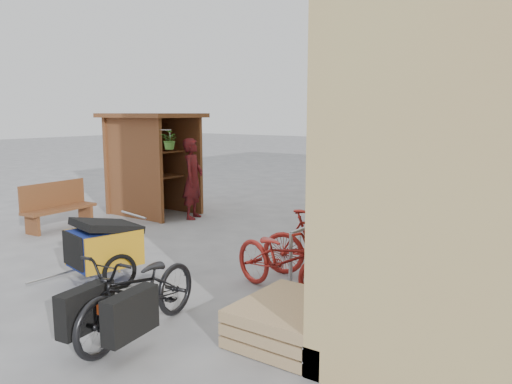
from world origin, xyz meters
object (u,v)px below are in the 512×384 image
Objects in this scene: bike_0 at (284,259)px; cargo_bike at (139,293)px; person_kiosk at (193,179)px; bike_2 at (343,236)px; bike_3 at (367,227)px; bench at (57,205)px; child_trailer at (104,245)px; pallet_stack at (290,321)px; bike_4 at (374,218)px; shopping_carts at (470,188)px; bike_7 at (408,206)px; bike_1 at (317,245)px; bike_5 at (389,216)px; bike_6 at (409,214)px; kiosk at (150,149)px.

cargo_bike is at bearing 177.81° from bike_0.
bike_2 is at bearing -125.98° from person_kiosk.
person_kiosk is 4.52m from bike_3.
bench is 0.84× the size of bike_0.
child_trailer is at bearing 124.25° from bike_3.
pallet_stack is 0.64× the size of bike_4.
shopping_carts is 4.72m from bike_3.
bike_3 reaches higher than bike_7.
bike_0 is 1.88m from bike_2.
shopping_carts is 1.24× the size of child_trailer.
bike_3 is (0.12, 1.55, -0.02)m from bike_1.
bike_0 is at bearing -96.06° from shopping_carts.
child_trailer is 0.99× the size of bike_1.
bike_0 is at bearing -146.04° from person_kiosk.
person_kiosk is at bearing 70.97° from bike_0.
bike_1 is at bearing -0.67° from bench.
bike_5 is 0.78m from bike_6.
bike_6 is (4.58, 1.33, -0.51)m from person_kiosk.
shopping_carts is 2.42m from bike_7.
bike_0 is 4.81m from bike_7.
bike_1 is (-0.74, 1.96, 0.29)m from pallet_stack.
bike_6 is 0.98× the size of bike_7.
bike_4 is (0.59, 5.10, 0.01)m from cargo_bike.
kiosk is at bearing 77.44° from person_kiosk.
bike_3 is (-0.62, 3.51, 0.28)m from pallet_stack.
cargo_bike reaches higher than bike_6.
bike_6 is (-0.51, -2.81, -0.22)m from shopping_carts.
child_trailer is at bearing 144.36° from cargo_bike.
bike_2 is at bearing -98.72° from shopping_carts.
bike_4 is at bearing 19.95° from bench.
bike_7 is at bearing 14.99° from bike_0.
bike_3 is (2.56, 3.43, -0.04)m from child_trailer.
bench is at bearing 147.07° from cargo_bike.
bench is 0.99× the size of bike_6.
pallet_stack is 6.88m from bench.
bike_0 is 1.19× the size of bike_6.
bike_4 is at bearing 16.23° from bike_0.
bike_5 is (0.14, 0.40, -0.00)m from bike_4.
shopping_carts is at bearing 90.00° from pallet_stack.
cargo_bike is (5.30, -2.50, -0.01)m from bench.
bench is at bearing 168.68° from child_trailer.
bike_0 is at bearing -172.72° from bike_5.
bike_4 is (-0.79, -3.96, -0.15)m from shopping_carts.
child_trailer is (3.50, -1.54, 0.03)m from bench.
kiosk is 1.52× the size of bike_5.
kiosk is at bearing 141.74° from child_trailer.
pallet_stack is 5.94m from bike_7.
bike_5 reaches higher than pallet_stack.
bike_7 is at bearing -107.09° from shopping_carts.
bike_4 is 0.42m from bike_5.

